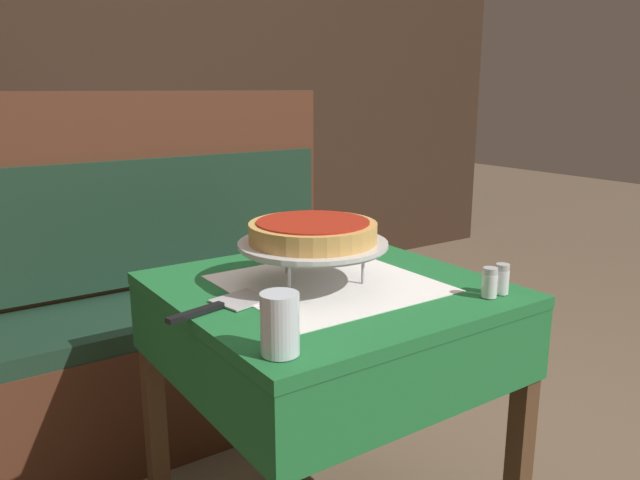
{
  "coord_description": "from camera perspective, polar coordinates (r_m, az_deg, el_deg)",
  "views": [
    {
      "loc": [
        -0.85,
        -1.2,
        1.2
      ],
      "look_at": [
        -0.04,
        -0.02,
        0.85
      ],
      "focal_mm": 35.0,
      "sensor_mm": 36.0,
      "label": 1
    }
  ],
  "objects": [
    {
      "name": "napkin_holder",
      "position": [
        1.87,
        -1.99,
        0.61
      ],
      "size": [
        0.1,
        0.05,
        0.09
      ],
      "color": "#B2B2B7",
      "rests_on": "dining_table_front"
    },
    {
      "name": "salt_shaker",
      "position": [
        1.49,
        15.24,
        -3.78
      ],
      "size": [
        0.04,
        0.04,
        0.07
      ],
      "color": "silver",
      "rests_on": "dining_table_front"
    },
    {
      "name": "pizza_server",
      "position": [
        1.4,
        -8.82,
        -5.87
      ],
      "size": [
        0.27,
        0.12,
        0.01
      ],
      "color": "#BCBCC1",
      "rests_on": "dining_table_front"
    },
    {
      "name": "deep_dish_pizza",
      "position": [
        1.5,
        -0.65,
        0.8
      ],
      "size": [
        0.31,
        0.31,
        0.05
      ],
      "color": "tan",
      "rests_on": "pizza_pan_stand"
    },
    {
      "name": "booth_bench",
      "position": [
        2.33,
        -12.35,
        -8.07
      ],
      "size": [
        1.33,
        0.48,
        1.19
      ],
      "color": "#4C2819",
      "rests_on": "ground_plane"
    },
    {
      "name": "condiment_caddy",
      "position": [
        3.15,
        -18.68,
        5.1
      ],
      "size": [
        0.15,
        0.15,
        0.17
      ],
      "color": "black",
      "rests_on": "dining_table_rear"
    },
    {
      "name": "back_wall_panel",
      "position": [
        3.53,
        -21.16,
        12.83
      ],
      "size": [
        6.0,
        0.04,
        2.4
      ],
      "primitive_type": "cube",
      "color": "black",
      "rests_on": "ground_plane"
    },
    {
      "name": "water_glass_near",
      "position": [
        1.13,
        -3.69,
        -7.65
      ],
      "size": [
        0.07,
        0.07,
        0.12
      ],
      "color": "silver",
      "rests_on": "dining_table_front"
    },
    {
      "name": "dining_table_front",
      "position": [
        1.59,
        0.75,
        -8.09
      ],
      "size": [
        0.76,
        0.76,
        0.73
      ],
      "color": "#1E6B33",
      "rests_on": "ground_plane"
    },
    {
      "name": "dining_table_rear",
      "position": [
        3.09,
        -17.19,
        2.19
      ],
      "size": [
        0.76,
        0.76,
        0.73
      ],
      "color": "#194799",
      "rests_on": "ground_plane"
    },
    {
      "name": "pizza_pan_stand",
      "position": [
        1.5,
        -0.65,
        -0.51
      ],
      "size": [
        0.36,
        0.36,
        0.11
      ],
      "color": "#ADADB2",
      "rests_on": "dining_table_front"
    },
    {
      "name": "pepper_shaker",
      "position": [
        1.52,
        16.29,
        -3.45
      ],
      "size": [
        0.03,
        0.03,
        0.07
      ],
      "color": "silver",
      "rests_on": "dining_table_front"
    }
  ]
}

